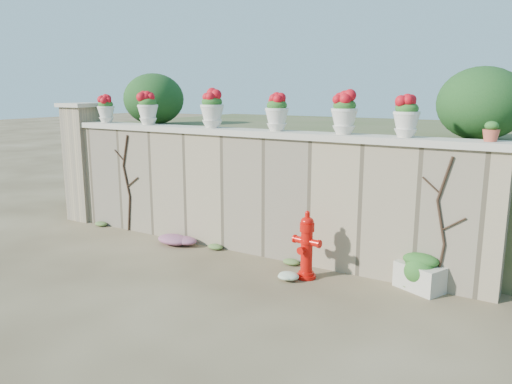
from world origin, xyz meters
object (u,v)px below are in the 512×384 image
Objects in this scene: planter_box at (420,273)px; urn_pot_0 at (106,110)px; fire_hydrant at (307,245)px; terracotta_pot at (491,132)px.

urn_pot_0 reaches higher than planter_box.
planter_box is at bearing -2.24° from urn_pot_0.
fire_hydrant is 1.40× the size of planter_box.
urn_pot_0 is at bearing -158.78° from planter_box.
terracotta_pot reaches higher than fire_hydrant.
fire_hydrant is at bearing -8.03° from urn_pot_0.
fire_hydrant reaches higher than planter_box.
urn_pot_0 is at bearing 180.00° from terracotta_pot.
fire_hydrant is 5.22m from urn_pot_0.
fire_hydrant is 1.94× the size of urn_pot_0.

